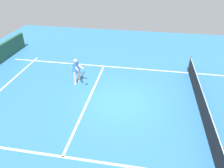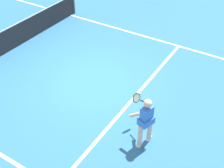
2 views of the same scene
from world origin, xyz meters
name	(u,v)px [view 1 (image 1 of 2)]	position (x,y,z in m)	size (l,w,h in m)	color
ground_plane	(120,102)	(0.00, 0.00, 0.00)	(24.52, 24.52, 0.00)	teal
baseline_marking	(1,89)	(0.00, -6.93, 0.00)	(8.81, 0.10, 0.01)	white
service_line_marking	(89,98)	(0.00, -1.70, 0.00)	(7.81, 0.10, 0.01)	white
sideline_left_marking	(128,68)	(-3.90, 0.00, 0.00)	(0.10, 16.86, 0.01)	white
sideline_right_marking	(106,163)	(3.90, 0.00, 0.00)	(0.10, 16.86, 0.01)	white
court_net	(201,102)	(0.00, 3.98, 0.49)	(8.49, 0.08, 1.05)	#4C4C51
tennis_player	(77,70)	(-1.49, -2.81, 0.85)	(0.97, 0.88, 1.55)	beige
tennis_ball_mid	(71,67)	(-3.28, -3.87, 0.03)	(0.07, 0.07, 0.07)	#D1E533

